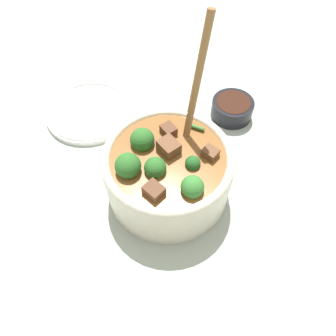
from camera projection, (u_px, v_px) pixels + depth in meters
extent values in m
plane|color=#ADBCAD|center=(168.00, 189.00, 0.63)|extent=(4.00, 4.00, 0.00)
cylinder|color=beige|center=(168.00, 174.00, 0.59)|extent=(0.23, 0.23, 0.10)
torus|color=beige|center=(168.00, 158.00, 0.55)|extent=(0.23, 0.23, 0.02)
cylinder|color=brown|center=(168.00, 167.00, 0.57)|extent=(0.20, 0.20, 0.06)
sphere|color=#2D6B28|center=(155.00, 168.00, 0.53)|extent=(0.04, 0.04, 0.04)
cylinder|color=#6B9956|center=(156.00, 177.00, 0.55)|extent=(0.01, 0.01, 0.02)
sphere|color=#2D6B28|center=(128.00, 166.00, 0.52)|extent=(0.04, 0.04, 0.04)
cylinder|color=#6B9956|center=(130.00, 176.00, 0.55)|extent=(0.01, 0.01, 0.02)
sphere|color=#2D6B28|center=(142.00, 140.00, 0.56)|extent=(0.04, 0.04, 0.04)
cylinder|color=#6B9956|center=(143.00, 151.00, 0.58)|extent=(0.01, 0.01, 0.02)
sphere|color=#387F33|center=(192.00, 187.00, 0.50)|extent=(0.04, 0.04, 0.04)
cylinder|color=#6B9956|center=(191.00, 196.00, 0.52)|extent=(0.01, 0.01, 0.02)
sphere|color=#235B23|center=(193.00, 163.00, 0.53)|extent=(0.03, 0.03, 0.03)
cylinder|color=#6B9956|center=(192.00, 170.00, 0.55)|extent=(0.01, 0.01, 0.01)
cube|color=brown|center=(210.00, 154.00, 0.55)|extent=(0.03, 0.02, 0.02)
cube|color=brown|center=(169.00, 148.00, 0.55)|extent=(0.04, 0.03, 0.03)
cube|color=brown|center=(154.00, 191.00, 0.50)|extent=(0.03, 0.03, 0.02)
cube|color=brown|center=(168.00, 131.00, 0.57)|extent=(0.03, 0.03, 0.02)
cylinder|color=#3D7533|center=(196.00, 127.00, 0.58)|extent=(0.03, 0.02, 0.01)
ellipsoid|color=olive|center=(186.00, 138.00, 0.58)|extent=(0.04, 0.03, 0.01)
cylinder|color=olive|center=(197.00, 83.00, 0.50)|extent=(0.02, 0.06, 0.22)
cylinder|color=black|center=(232.00, 109.00, 0.73)|extent=(0.09, 0.09, 0.04)
cylinder|color=#381E14|center=(233.00, 104.00, 0.72)|extent=(0.08, 0.08, 0.01)
cylinder|color=white|center=(89.00, 112.00, 0.74)|extent=(0.19, 0.19, 0.01)
torus|color=white|center=(89.00, 110.00, 0.74)|extent=(0.19, 0.19, 0.01)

